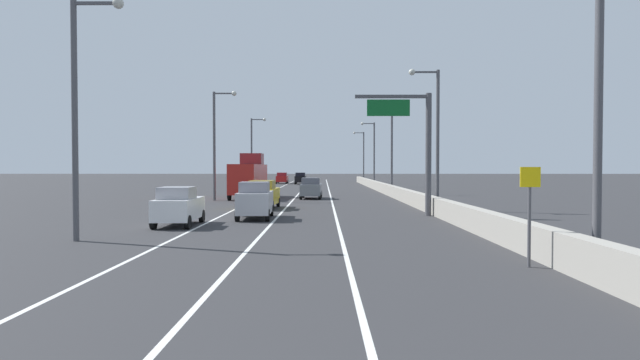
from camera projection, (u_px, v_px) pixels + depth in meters
ground_plane at (317, 190)px, 66.94m from camera, size 320.00×320.00×0.00m
lane_stripe_left at (268, 194)px, 57.98m from camera, size 0.16×130.00×0.00m
lane_stripe_center at (299, 194)px, 57.96m from camera, size 0.16×130.00×0.00m
lane_stripe_right at (330, 194)px, 57.94m from camera, size 0.16×130.00×0.00m
jersey_barrier_right at (407, 196)px, 42.89m from camera, size 0.60×120.00×1.10m
overhead_sign_gantry at (416, 139)px, 31.37m from camera, size 4.68×0.36×7.50m
speed_advisory_sign at (530, 208)px, 15.29m from camera, size 0.60×0.11×3.00m
lamp_post_right_near at (589, 74)px, 14.55m from camera, size 2.14×0.44×9.77m
lamp_post_right_second at (434, 129)px, 35.52m from camera, size 2.14×0.44×9.77m
lamp_post_right_third at (389, 143)px, 56.51m from camera, size 2.14×0.44×9.77m
lamp_post_right_fourth at (372, 150)px, 77.48m from camera, size 2.14×0.44×9.77m
lamp_post_right_fifth at (362, 153)px, 98.46m from camera, size 2.14×0.44×9.77m
lamp_post_left_near at (81, 102)px, 20.64m from camera, size 2.14×0.44×9.77m
lamp_post_left_mid at (217, 138)px, 45.82m from camera, size 2.14×0.44×9.77m
lamp_post_left_far at (253, 148)px, 70.99m from camera, size 2.14×0.44×9.77m
car_silver_0 at (255, 200)px, 29.70m from camera, size 2.00×4.10×2.15m
car_white_1 at (179, 206)px, 26.18m from camera, size 1.94×4.05×1.99m
car_red_2 at (282, 178)px, 92.61m from camera, size 2.00×4.35×2.00m
car_yellow_3 at (263, 195)px, 36.97m from camera, size 2.10×4.39×2.04m
car_gray_4 at (311, 188)px, 48.57m from camera, size 2.07×4.18×1.98m
car_black_5 at (301, 178)px, 90.22m from camera, size 1.94×4.63×2.02m
box_truck at (249, 177)px, 49.59m from camera, size 2.68×8.80×4.35m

